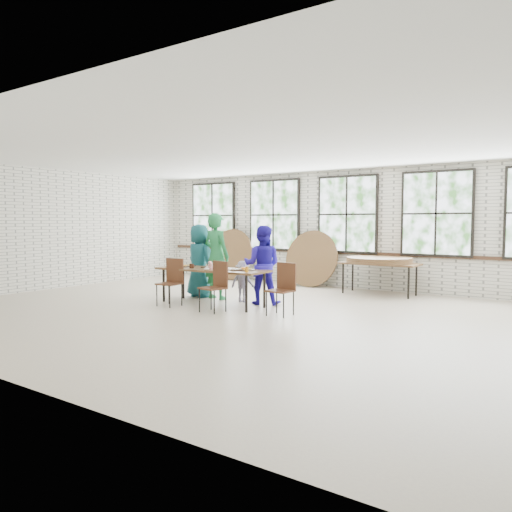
{
  "coord_description": "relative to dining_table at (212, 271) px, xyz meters",
  "views": [
    {
      "loc": [
        5.34,
        -7.26,
        1.7
      ],
      "look_at": [
        0.0,
        0.4,
        1.05
      ],
      "focal_mm": 35.0,
      "sensor_mm": 36.0,
      "label": 1
    }
  ],
  "objects": [
    {
      "name": "chair_near_right",
      "position": [
        0.56,
        -0.54,
        -0.13
      ],
      "size": [
        0.5,
        0.48,
        0.95
      ],
      "rotation": [
        0.0,
        0.0,
        -0.21
      ],
      "color": "#522E1B",
      "rests_on": "ground"
    },
    {
      "name": "chair_near_left",
      "position": [
        -0.62,
        -0.52,
        -0.13
      ],
      "size": [
        0.47,
        0.45,
        0.95
      ],
      "rotation": [
        0.0,
        0.0,
        0.12
      ],
      "color": "#522E1B",
      "rests_on": "ground"
    },
    {
      "name": "room",
      "position": [
        1.17,
        3.93,
        1.14
      ],
      "size": [
        12.0,
        12.0,
        12.0
      ],
      "color": "beige",
      "rests_on": "ground"
    },
    {
      "name": "adult_blue",
      "position": [
        0.79,
        0.65,
        0.12
      ],
      "size": [
        0.96,
        0.87,
        1.61
      ],
      "primitive_type": "imported",
      "rotation": [
        0.0,
        0.0,
        3.53
      ],
      "color": "#2318A9",
      "rests_on": "ground"
    },
    {
      "name": "toddler",
      "position": [
        0.3,
        0.65,
        -0.25
      ],
      "size": [
        0.6,
        0.38,
        0.87
      ],
      "primitive_type": "imported",
      "rotation": [
        0.0,
        0.0,
        3.26
      ],
      "color": "#18123A",
      "rests_on": "ground"
    },
    {
      "name": "round_tops_leaning",
      "position": [
        -1.58,
        3.71,
        0.05
      ],
      "size": [
        4.42,
        0.48,
        1.48
      ],
      "color": "brown",
      "rests_on": "ground"
    },
    {
      "name": "storage_table",
      "position": [
        2.27,
        3.31,
        -0.0
      ],
      "size": [
        1.8,
        0.76,
        0.74
      ],
      "rotation": [
        0.0,
        0.0,
        -0.01
      ],
      "color": "brown",
      "rests_on": "ground"
    },
    {
      "name": "round_tops_stacked",
      "position": [
        2.27,
        3.31,
        0.12
      ],
      "size": [
        1.5,
        1.5,
        0.13
      ],
      "color": "brown",
      "rests_on": "storage_table"
    },
    {
      "name": "chair_spare",
      "position": [
        1.78,
        -0.12,
        -0.13
      ],
      "size": [
        0.45,
        0.44,
        0.95
      ],
      "rotation": [
        0.0,
        0.0,
        -0.09
      ],
      "color": "#522E1B",
      "rests_on": "ground"
    },
    {
      "name": "dining_table",
      "position": [
        0.0,
        0.0,
        0.0
      ],
      "size": [
        2.44,
        0.92,
        0.74
      ],
      "rotation": [
        0.0,
        0.0,
        0.05
      ],
      "color": "brown",
      "rests_on": "ground"
    },
    {
      "name": "adult_green",
      "position": [
        -0.42,
        0.65,
        0.25
      ],
      "size": [
        0.73,
        0.52,
        1.88
      ],
      "primitive_type": "imported",
      "rotation": [
        0.0,
        0.0,
        3.04
      ],
      "color": "#228043",
      "rests_on": "ground"
    },
    {
      "name": "adult_teal",
      "position": [
        -0.91,
        0.65,
        0.13
      ],
      "size": [
        0.91,
        0.73,
        1.64
      ],
      "primitive_type": "imported",
      "rotation": [
        0.0,
        0.0,
        2.85
      ],
      "color": "#1C606C",
      "rests_on": "ground"
    },
    {
      "name": "tabletop_clutter",
      "position": [
        0.1,
        -0.04,
        0.08
      ],
      "size": [
        2.11,
        0.65,
        0.11
      ],
      "color": "black",
      "rests_on": "dining_table"
    }
  ]
}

